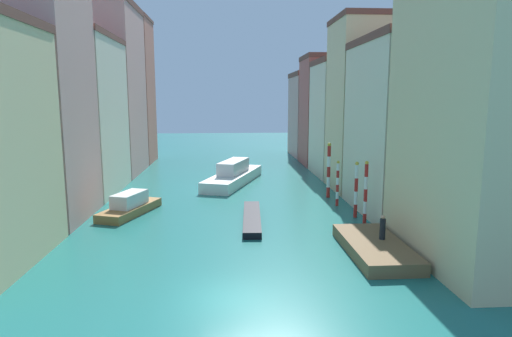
% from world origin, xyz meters
% --- Properties ---
extents(ground_plane, '(154.00, 154.00, 0.00)m').
position_xyz_m(ground_plane, '(0.00, 24.50, 0.00)').
color(ground_plane, '#1E6B66').
extents(building_left_1, '(8.07, 8.44, 19.47)m').
position_xyz_m(building_left_1, '(-14.81, 14.66, 9.74)').
color(building_left_1, tan).
rests_on(building_left_1, ground).
extents(building_left_2, '(8.07, 11.25, 15.49)m').
position_xyz_m(building_left_2, '(-14.81, 24.67, 7.75)').
color(building_left_2, beige).
rests_on(building_left_2, ground).
extents(building_left_3, '(8.07, 11.31, 20.76)m').
position_xyz_m(building_left_3, '(-14.81, 36.18, 10.39)').
color(building_left_3, tan).
rests_on(building_left_3, ground).
extents(building_left_4, '(8.07, 7.68, 20.83)m').
position_xyz_m(building_left_4, '(-14.81, 45.98, 10.42)').
color(building_left_4, '#C6705B').
rests_on(building_left_4, ground).
extents(building_right_0, '(8.07, 11.44, 19.12)m').
position_xyz_m(building_right_0, '(14.81, 3.91, 9.57)').
color(building_right_0, beige).
rests_on(building_right_0, ground).
extents(building_right_1, '(8.07, 10.74, 14.17)m').
position_xyz_m(building_right_1, '(14.81, 15.06, 7.10)').
color(building_right_1, beige).
rests_on(building_right_1, ground).
extents(building_right_2, '(8.07, 7.47, 17.33)m').
position_xyz_m(building_right_2, '(14.81, 24.35, 8.68)').
color(building_right_2, beige).
rests_on(building_right_2, ground).
extents(building_right_3, '(8.07, 9.29, 13.97)m').
position_xyz_m(building_right_3, '(14.81, 32.92, 7.00)').
color(building_right_3, beige).
rests_on(building_right_3, ground).
extents(building_right_4, '(8.07, 7.85, 15.30)m').
position_xyz_m(building_right_4, '(14.81, 41.88, 7.66)').
color(building_right_4, '#B25147').
rests_on(building_right_4, ground).
extents(building_right_5, '(8.07, 10.89, 13.54)m').
position_xyz_m(building_right_5, '(14.81, 51.66, 6.79)').
color(building_right_5, tan).
rests_on(building_right_5, ground).
extents(waterfront_dock, '(3.32, 7.59, 0.76)m').
position_xyz_m(waterfront_dock, '(8.90, 5.41, 0.38)').
color(waterfront_dock, brown).
rests_on(waterfront_dock, ground).
extents(person_on_dock, '(0.36, 0.36, 1.54)m').
position_xyz_m(person_on_dock, '(9.47, 5.81, 1.47)').
color(person_on_dock, black).
rests_on(person_on_dock, waterfront_dock).
extents(mooring_pole_0, '(0.28, 0.28, 4.85)m').
position_xyz_m(mooring_pole_0, '(10.12, 11.21, 2.47)').
color(mooring_pole_0, red).
rests_on(mooring_pole_0, ground).
extents(mooring_pole_1, '(0.30, 0.30, 4.46)m').
position_xyz_m(mooring_pole_1, '(10.12, 13.52, 2.27)').
color(mooring_pole_1, red).
rests_on(mooring_pole_1, ground).
extents(mooring_pole_2, '(0.27, 0.27, 4.00)m').
position_xyz_m(mooring_pole_2, '(9.63, 17.33, 2.04)').
color(mooring_pole_2, red).
rests_on(mooring_pole_2, ground).
extents(mooring_pole_3, '(0.35, 0.35, 5.23)m').
position_xyz_m(mooring_pole_3, '(9.61, 20.63, 2.67)').
color(mooring_pole_3, red).
rests_on(mooring_pole_3, ground).
extents(vaporetto_white, '(7.12, 13.24, 2.55)m').
position_xyz_m(vaporetto_white, '(0.75, 28.36, 0.90)').
color(vaporetto_white, white).
rests_on(vaporetto_white, ground).
extents(gondola_black, '(1.77, 9.04, 0.48)m').
position_xyz_m(gondola_black, '(1.88, 12.96, 0.24)').
color(gondola_black, black).
rests_on(gondola_black, ground).
extents(motorboat_0, '(4.27, 7.00, 1.77)m').
position_xyz_m(motorboat_0, '(-7.91, 15.79, 0.67)').
color(motorboat_0, olive).
rests_on(motorboat_0, ground).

